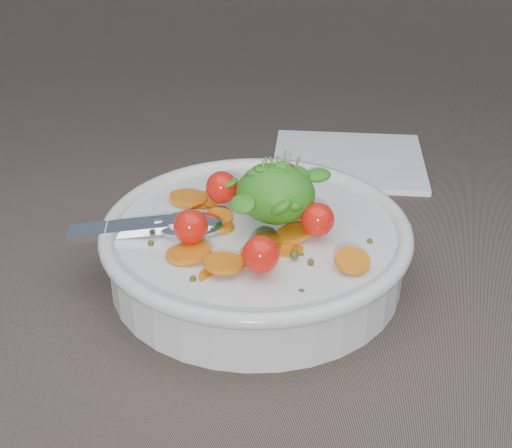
# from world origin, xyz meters

# --- Properties ---
(ground) EXTENTS (6.00, 6.00, 0.00)m
(ground) POSITION_xyz_m (0.00, 0.00, 0.00)
(ground) COLOR brown
(ground) RESTS_ON ground
(bowl) EXTENTS (0.29, 0.27, 0.11)m
(bowl) POSITION_xyz_m (-0.01, -0.02, 0.03)
(bowl) COLOR silver
(bowl) RESTS_ON ground
(napkin) EXTENTS (0.20, 0.18, 0.01)m
(napkin) POSITION_xyz_m (0.04, 0.24, 0.00)
(napkin) COLOR white
(napkin) RESTS_ON ground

